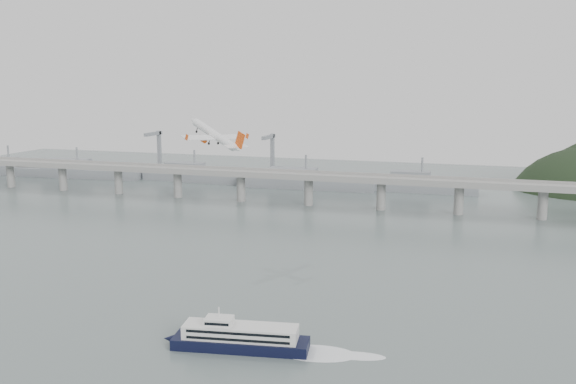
% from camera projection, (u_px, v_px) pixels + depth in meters
% --- Properties ---
extents(ground, '(900.00, 900.00, 0.00)m').
position_uv_depth(ground, '(244.00, 313.00, 224.61)').
color(ground, slate).
rests_on(ground, ground).
extents(bridge, '(800.00, 22.00, 23.90)m').
position_uv_depth(bridge, '(350.00, 182.00, 409.80)').
color(bridge, gray).
rests_on(bridge, ground).
extents(distant_fleet, '(453.00, 60.90, 40.00)m').
position_uv_depth(distant_fleet, '(187.00, 175.00, 517.85)').
color(distant_fleet, slate).
rests_on(distant_fleet, ground).
extents(ferry, '(71.77, 20.16, 13.57)m').
position_uv_depth(ferry, '(241.00, 338.00, 194.35)').
color(ferry, black).
rests_on(ferry, ground).
extents(airliner, '(38.16, 36.45, 17.21)m').
position_uv_depth(airliner, '(215.00, 136.00, 294.51)').
color(airliner, white).
rests_on(airliner, ground).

